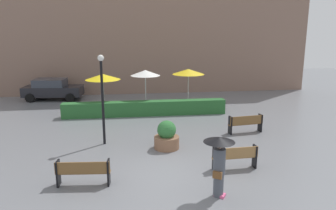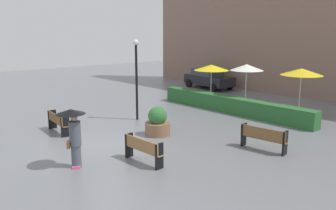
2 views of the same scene
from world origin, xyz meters
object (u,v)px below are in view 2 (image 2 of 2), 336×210
object	(u,v)px
bench_far_right	(263,137)
parked_car	(209,78)
bench_near_left	(57,121)
patio_umbrella_yellow_far	(302,72)
patio_umbrella_yellow	(211,68)
patio_umbrella_white	(247,67)
lamp_post	(136,72)
planter_pot	(158,123)
bench_near_right	(143,148)
pedestrian_with_umbrella	(73,130)

from	to	relation	value
bench_far_right	parked_car	xyz separation A→B (m)	(-11.32, 9.62, 0.28)
bench_near_left	patio_umbrella_yellow_far	xyz separation A→B (m)	(5.67, 10.78, 1.87)
patio_umbrella_yellow	patio_umbrella_white	distance (m)	2.66
lamp_post	planter_pot	bearing A→B (deg)	-18.93
patio_umbrella_yellow	parked_car	distance (m)	6.02
lamp_post	patio_umbrella_yellow	xyz separation A→B (m)	(-0.34, 6.05, -0.23)
patio_umbrella_yellow_far	bench_far_right	bearing A→B (deg)	-73.61
bench_near_right	bench_far_right	xyz separation A→B (m)	(2.01, 4.17, 0.01)
patio_umbrella_yellow	patio_umbrella_white	xyz separation A→B (m)	(2.65, -0.03, 0.21)
bench_far_right	bench_near_right	bearing A→B (deg)	-115.67
bench_far_right	patio_umbrella_yellow_far	size ratio (longest dim) A/B	0.71
bench_near_left	bench_near_right	bearing A→B (deg)	6.05
parked_car	lamp_post	bearing A→B (deg)	-67.17
pedestrian_with_umbrella	lamp_post	size ratio (longest dim) A/B	0.49
bench_near_left	lamp_post	size ratio (longest dim) A/B	0.45
bench_far_right	pedestrian_with_umbrella	xyz separation A→B (m)	(-3.21, -6.07, 0.74)
pedestrian_with_umbrella	patio_umbrella_yellow	world-z (taller)	patio_umbrella_yellow
bench_near_right	pedestrian_with_umbrella	bearing A→B (deg)	-122.38
bench_near_right	lamp_post	world-z (taller)	lamp_post
patio_umbrella_yellow_far	parked_car	size ratio (longest dim) A/B	0.59
planter_pot	lamp_post	bearing A→B (deg)	161.07
patio_umbrella_yellow	patio_umbrella_white	size ratio (longest dim) A/B	0.92
bench_far_right	bench_near_left	bearing A→B (deg)	-147.46
bench_near_right	pedestrian_with_umbrella	world-z (taller)	pedestrian_with_umbrella
planter_pot	patio_umbrella_yellow_far	xyz separation A→B (m)	(2.46, 7.67, 1.85)
patio_umbrella_yellow	bench_near_left	bearing A→B (deg)	-90.66
bench_near_right	lamp_post	size ratio (longest dim) A/B	0.42
planter_pot	patio_umbrella_yellow	size ratio (longest dim) A/B	0.52
lamp_post	patio_umbrella_yellow	bearing A→B (deg)	93.26
bench_near_left	bench_near_right	size ratio (longest dim) A/B	1.05
lamp_post	patio_umbrella_yellow_far	distance (m)	8.50
bench_near_right	patio_umbrella_yellow_far	xyz separation A→B (m)	(0.23, 10.21, 1.86)
bench_far_right	patio_umbrella_yellow_far	bearing A→B (deg)	106.39
parked_car	planter_pot	bearing A→B (deg)	-57.81
bench_near_right	pedestrian_with_umbrella	distance (m)	2.37
bench_near_left	parked_car	size ratio (longest dim) A/B	0.42
bench_near_left	patio_umbrella_yellow	size ratio (longest dim) A/B	0.75
patio_umbrella_yellow_far	parked_car	xyz separation A→B (m)	(-9.55, 3.59, -1.57)
pedestrian_with_umbrella	bench_near_right	bearing A→B (deg)	57.62
patio_umbrella_yellow	parked_car	xyz separation A→B (m)	(-4.00, 4.27, -1.42)
bench_far_right	pedestrian_with_umbrella	size ratio (longest dim) A/B	0.92
bench_far_right	planter_pot	size ratio (longest dim) A/B	1.44
patio_umbrella_white	patio_umbrella_yellow_far	size ratio (longest dim) A/B	1.02
patio_umbrella_white	parked_car	size ratio (longest dim) A/B	0.60
patio_umbrella_white	patio_umbrella_yellow_far	distance (m)	2.99
bench_far_right	patio_umbrella_yellow_far	distance (m)	6.55
patio_umbrella_yellow	patio_umbrella_yellow_far	distance (m)	5.59
bench_near_right	planter_pot	xyz separation A→B (m)	(-2.23, 2.54, 0.01)
pedestrian_with_umbrella	patio_umbrella_yellow	xyz separation A→B (m)	(-4.12, 11.43, 0.96)
pedestrian_with_umbrella	planter_pot	size ratio (longest dim) A/B	1.57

